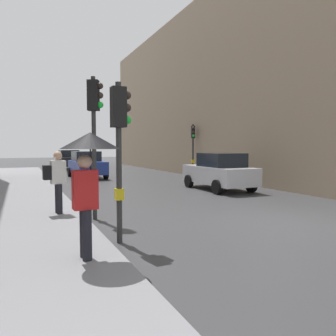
{
  "coord_description": "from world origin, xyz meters",
  "views": [
    {
      "loc": [
        -6.39,
        -6.99,
        2.06
      ],
      "look_at": [
        0.11,
        7.43,
        1.04
      ],
      "focal_mm": 35.37,
      "sensor_mm": 36.0,
      "label": 1
    }
  ],
  "objects_px": {
    "traffic_light_near_left": "(120,133)",
    "car_silver_hatchback": "(219,172)",
    "traffic_light_mid_street": "(193,141)",
    "car_blue_van": "(87,165)",
    "pedestrian_with_black_backpack": "(57,178)",
    "traffic_light_near_right": "(95,122)",
    "car_dark_suv": "(69,160)",
    "pedestrian_with_umbrella": "(89,160)"
  },
  "relations": [
    {
      "from": "traffic_light_near_right",
      "to": "car_silver_hatchback",
      "type": "height_order",
      "value": "traffic_light_near_right"
    },
    {
      "from": "traffic_light_near_right",
      "to": "car_silver_hatchback",
      "type": "relative_size",
      "value": 0.94
    },
    {
      "from": "traffic_light_near_right",
      "to": "car_dark_suv",
      "type": "relative_size",
      "value": 0.95
    },
    {
      "from": "traffic_light_near_left",
      "to": "traffic_light_near_right",
      "type": "bearing_deg",
      "value": 90.09
    },
    {
      "from": "traffic_light_near_left",
      "to": "car_blue_van",
      "type": "bearing_deg",
      "value": 82.11
    },
    {
      "from": "car_blue_van",
      "to": "car_silver_hatchback",
      "type": "xyz_separation_m",
      "value": [
        4.62,
        -8.79,
        0.0
      ]
    },
    {
      "from": "traffic_light_near_right",
      "to": "traffic_light_near_left",
      "type": "bearing_deg",
      "value": -89.91
    },
    {
      "from": "car_silver_hatchback",
      "to": "pedestrian_with_black_backpack",
      "type": "height_order",
      "value": "pedestrian_with_black_backpack"
    },
    {
      "from": "traffic_light_near_left",
      "to": "car_dark_suv",
      "type": "height_order",
      "value": "traffic_light_near_left"
    },
    {
      "from": "car_dark_suv",
      "to": "traffic_light_near_left",
      "type": "bearing_deg",
      "value": -95.19
    },
    {
      "from": "traffic_light_near_left",
      "to": "pedestrian_with_umbrella",
      "type": "distance_m",
      "value": 1.57
    },
    {
      "from": "car_silver_hatchback",
      "to": "car_dark_suv",
      "type": "distance_m",
      "value": 18.66
    },
    {
      "from": "car_blue_van",
      "to": "traffic_light_near_left",
      "type": "bearing_deg",
      "value": -97.89
    },
    {
      "from": "car_dark_suv",
      "to": "pedestrian_with_black_backpack",
      "type": "xyz_separation_m",
      "value": [
        -3.23,
        -21.66,
        0.29
      ]
    },
    {
      "from": "traffic_light_mid_street",
      "to": "pedestrian_with_black_backpack",
      "type": "bearing_deg",
      "value": -134.35
    },
    {
      "from": "traffic_light_near_left",
      "to": "car_silver_hatchback",
      "type": "distance_m",
      "value": 9.52
    },
    {
      "from": "traffic_light_near_left",
      "to": "traffic_light_mid_street",
      "type": "height_order",
      "value": "traffic_light_mid_street"
    },
    {
      "from": "traffic_light_mid_street",
      "to": "car_silver_hatchback",
      "type": "xyz_separation_m",
      "value": [
        -2.15,
        -6.57,
        -1.6
      ]
    },
    {
      "from": "car_silver_hatchback",
      "to": "pedestrian_with_black_backpack",
      "type": "relative_size",
      "value": 2.39
    },
    {
      "from": "pedestrian_with_umbrella",
      "to": "pedestrian_with_black_backpack",
      "type": "bearing_deg",
      "value": 91.54
    },
    {
      "from": "car_silver_hatchback",
      "to": "pedestrian_with_umbrella",
      "type": "height_order",
      "value": "pedestrian_with_umbrella"
    },
    {
      "from": "car_silver_hatchback",
      "to": "pedestrian_with_black_backpack",
      "type": "distance_m",
      "value": 8.52
    },
    {
      "from": "car_blue_van",
      "to": "pedestrian_with_umbrella",
      "type": "distance_m",
      "value": 16.83
    },
    {
      "from": "traffic_light_near_right",
      "to": "car_dark_suv",
      "type": "height_order",
      "value": "traffic_light_near_right"
    },
    {
      "from": "traffic_light_near_left",
      "to": "pedestrian_with_black_backpack",
      "type": "distance_m",
      "value": 3.38
    },
    {
      "from": "traffic_light_near_left",
      "to": "traffic_light_mid_street",
      "type": "xyz_separation_m",
      "value": [
        8.9,
        13.13,
        0.13
      ]
    },
    {
      "from": "traffic_light_near_left",
      "to": "pedestrian_with_black_backpack",
      "type": "height_order",
      "value": "traffic_light_near_left"
    },
    {
      "from": "traffic_light_mid_street",
      "to": "car_silver_hatchback",
      "type": "relative_size",
      "value": 0.85
    },
    {
      "from": "traffic_light_near_left",
      "to": "car_silver_hatchback",
      "type": "height_order",
      "value": "traffic_light_near_left"
    },
    {
      "from": "traffic_light_near_right",
      "to": "car_blue_van",
      "type": "xyz_separation_m",
      "value": [
        2.13,
        12.83,
        -1.88
      ]
    },
    {
      "from": "traffic_light_near_left",
      "to": "pedestrian_with_umbrella",
      "type": "xyz_separation_m",
      "value": [
        -0.88,
        -1.19,
        -0.51
      ]
    },
    {
      "from": "traffic_light_near_right",
      "to": "car_silver_hatchback",
      "type": "xyz_separation_m",
      "value": [
        6.75,
        4.04,
        -1.88
      ]
    },
    {
      "from": "pedestrian_with_umbrella",
      "to": "pedestrian_with_black_backpack",
      "type": "relative_size",
      "value": 1.21
    },
    {
      "from": "traffic_light_near_right",
      "to": "traffic_light_near_left",
      "type": "xyz_separation_m",
      "value": [
        0.0,
        -2.51,
        -0.41
      ]
    },
    {
      "from": "car_blue_van",
      "to": "pedestrian_with_umbrella",
      "type": "bearing_deg",
      "value": -100.32
    },
    {
      "from": "car_dark_suv",
      "to": "pedestrian_with_black_backpack",
      "type": "height_order",
      "value": "pedestrian_with_black_backpack"
    },
    {
      "from": "traffic_light_mid_street",
      "to": "car_blue_van",
      "type": "relative_size",
      "value": 0.85
    },
    {
      "from": "car_blue_van",
      "to": "pedestrian_with_black_backpack",
      "type": "bearing_deg",
      "value": -104.2
    },
    {
      "from": "car_blue_van",
      "to": "pedestrian_with_black_backpack",
      "type": "xyz_separation_m",
      "value": [
        -3.12,
        -12.34,
        0.29
      ]
    },
    {
      "from": "car_silver_hatchback",
      "to": "traffic_light_near_left",
      "type": "bearing_deg",
      "value": -135.85
    },
    {
      "from": "traffic_light_mid_street",
      "to": "traffic_light_near_left",
      "type": "bearing_deg",
      "value": -124.15
    },
    {
      "from": "pedestrian_with_umbrella",
      "to": "pedestrian_with_black_backpack",
      "type": "distance_m",
      "value": 4.25
    }
  ]
}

